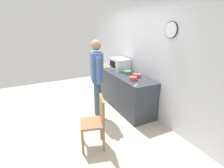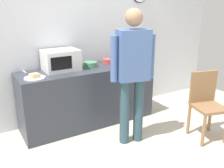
{
  "view_description": "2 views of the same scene",
  "coord_description": "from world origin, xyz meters",
  "px_view_note": "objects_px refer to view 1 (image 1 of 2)",
  "views": [
    {
      "loc": [
        3.61,
        -0.96,
        2.15
      ],
      "look_at": [
        0.06,
        0.8,
        0.73
      ],
      "focal_mm": 28.49,
      "sensor_mm": 36.0,
      "label": 1
    },
    {
      "loc": [
        -1.7,
        -2.09,
        1.84
      ],
      "look_at": [
        -0.0,
        0.72,
        0.76
      ],
      "focal_mm": 39.92,
      "sensor_mm": 36.0,
      "label": 2
    }
  ],
  "objects_px": {
    "fork_utensil": "(117,65)",
    "salad_bowl": "(133,79)",
    "spoon_utensil": "(136,85)",
    "wooden_chair": "(96,120)",
    "microwave": "(120,64)",
    "person_standing": "(97,74)",
    "mixing_bowl": "(137,75)",
    "sandwich_plate": "(106,66)",
    "cereal_bowl": "(127,72)"
  },
  "relations": [
    {
      "from": "fork_utensil",
      "to": "salad_bowl",
      "type": "bearing_deg",
      "value": -14.27
    },
    {
      "from": "spoon_utensil",
      "to": "wooden_chair",
      "type": "relative_size",
      "value": 0.18
    },
    {
      "from": "microwave",
      "to": "person_standing",
      "type": "xyz_separation_m",
      "value": [
        0.62,
        -0.92,
        0.0
      ]
    },
    {
      "from": "spoon_utensil",
      "to": "mixing_bowl",
      "type": "bearing_deg",
      "value": 143.72
    },
    {
      "from": "salad_bowl",
      "to": "mixing_bowl",
      "type": "height_order",
      "value": "salad_bowl"
    },
    {
      "from": "sandwich_plate",
      "to": "person_standing",
      "type": "xyz_separation_m",
      "value": [
        1.07,
        -0.69,
        0.13
      ]
    },
    {
      "from": "cereal_bowl",
      "to": "mixing_bowl",
      "type": "bearing_deg",
      "value": 8.19
    },
    {
      "from": "spoon_utensil",
      "to": "microwave",
      "type": "bearing_deg",
      "value": 165.52
    },
    {
      "from": "mixing_bowl",
      "to": "person_standing",
      "type": "relative_size",
      "value": 0.11
    },
    {
      "from": "sandwich_plate",
      "to": "fork_utensil",
      "type": "xyz_separation_m",
      "value": [
        -0.05,
        0.41,
        -0.01
      ]
    },
    {
      "from": "mixing_bowl",
      "to": "person_standing",
      "type": "bearing_deg",
      "value": -101.13
    },
    {
      "from": "mixing_bowl",
      "to": "spoon_utensil",
      "type": "bearing_deg",
      "value": -36.28
    },
    {
      "from": "microwave",
      "to": "wooden_chair",
      "type": "xyz_separation_m",
      "value": [
        1.6,
        -1.33,
        -0.52
      ]
    },
    {
      "from": "cereal_bowl",
      "to": "fork_utensil",
      "type": "distance_m",
      "value": 0.97
    },
    {
      "from": "cereal_bowl",
      "to": "spoon_utensil",
      "type": "xyz_separation_m",
      "value": [
        0.83,
        -0.3,
        -0.03
      ]
    },
    {
      "from": "cereal_bowl",
      "to": "fork_utensil",
      "type": "bearing_deg",
      "value": 167.4
    },
    {
      "from": "salad_bowl",
      "to": "spoon_utensil",
      "type": "distance_m",
      "value": 0.35
    },
    {
      "from": "cereal_bowl",
      "to": "salad_bowl",
      "type": "bearing_deg",
      "value": -17.3
    },
    {
      "from": "mixing_bowl",
      "to": "fork_utensil",
      "type": "distance_m",
      "value": 1.31
    },
    {
      "from": "sandwich_plate",
      "to": "spoon_utensil",
      "type": "xyz_separation_m",
      "value": [
        1.73,
        -0.11,
        -0.01
      ]
    },
    {
      "from": "salad_bowl",
      "to": "spoon_utensil",
      "type": "bearing_deg",
      "value": -24.16
    },
    {
      "from": "microwave",
      "to": "salad_bowl",
      "type": "height_order",
      "value": "microwave"
    },
    {
      "from": "person_standing",
      "to": "microwave",
      "type": "bearing_deg",
      "value": 124.12
    },
    {
      "from": "sandwich_plate",
      "to": "wooden_chair",
      "type": "relative_size",
      "value": 0.29
    },
    {
      "from": "fork_utensil",
      "to": "person_standing",
      "type": "height_order",
      "value": "person_standing"
    },
    {
      "from": "microwave",
      "to": "mixing_bowl",
      "type": "relative_size",
      "value": 2.66
    },
    {
      "from": "cereal_bowl",
      "to": "fork_utensil",
      "type": "relative_size",
      "value": 1.21
    },
    {
      "from": "sandwich_plate",
      "to": "cereal_bowl",
      "type": "relative_size",
      "value": 1.33
    },
    {
      "from": "microwave",
      "to": "fork_utensil",
      "type": "relative_size",
      "value": 2.94
    },
    {
      "from": "sandwich_plate",
      "to": "cereal_bowl",
      "type": "height_order",
      "value": "cereal_bowl"
    },
    {
      "from": "spoon_utensil",
      "to": "person_standing",
      "type": "distance_m",
      "value": 0.9
    },
    {
      "from": "salad_bowl",
      "to": "mixing_bowl",
      "type": "relative_size",
      "value": 0.88
    },
    {
      "from": "microwave",
      "to": "fork_utensil",
      "type": "xyz_separation_m",
      "value": [
        -0.49,
        0.18,
        -0.15
      ]
    },
    {
      "from": "microwave",
      "to": "wooden_chair",
      "type": "height_order",
      "value": "microwave"
    },
    {
      "from": "person_standing",
      "to": "fork_utensil",
      "type": "bearing_deg",
      "value": 135.42
    },
    {
      "from": "salad_bowl",
      "to": "mixing_bowl",
      "type": "distance_m",
      "value": 0.27
    },
    {
      "from": "spoon_utensil",
      "to": "wooden_chair",
      "type": "height_order",
      "value": "wooden_chair"
    },
    {
      "from": "sandwich_plate",
      "to": "mixing_bowl",
      "type": "height_order",
      "value": "mixing_bowl"
    },
    {
      "from": "salad_bowl",
      "to": "cereal_bowl",
      "type": "xyz_separation_m",
      "value": [
        -0.51,
        0.16,
        -0.0
      ]
    },
    {
      "from": "wooden_chair",
      "to": "person_standing",
      "type": "bearing_deg",
      "value": 156.99
    },
    {
      "from": "microwave",
      "to": "spoon_utensil",
      "type": "bearing_deg",
      "value": -14.48
    },
    {
      "from": "wooden_chair",
      "to": "microwave",
      "type": "bearing_deg",
      "value": 140.19
    },
    {
      "from": "salad_bowl",
      "to": "wooden_chair",
      "type": "xyz_separation_m",
      "value": [
        0.63,
        -1.14,
        -0.41
      ]
    },
    {
      "from": "wooden_chair",
      "to": "sandwich_plate",
      "type": "bearing_deg",
      "value": 151.55
    },
    {
      "from": "sandwich_plate",
      "to": "mixing_bowl",
      "type": "bearing_deg",
      "value": 10.99
    },
    {
      "from": "salad_bowl",
      "to": "mixing_bowl",
      "type": "xyz_separation_m",
      "value": [
        -0.16,
        0.21,
        -0.0
      ]
    },
    {
      "from": "sandwich_plate",
      "to": "cereal_bowl",
      "type": "distance_m",
      "value": 0.92
    },
    {
      "from": "sandwich_plate",
      "to": "cereal_bowl",
      "type": "xyz_separation_m",
      "value": [
        0.9,
        0.19,
        0.02
      ]
    },
    {
      "from": "sandwich_plate",
      "to": "salad_bowl",
      "type": "relative_size",
      "value": 1.66
    },
    {
      "from": "sandwich_plate",
      "to": "fork_utensil",
      "type": "bearing_deg",
      "value": 96.58
    }
  ]
}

